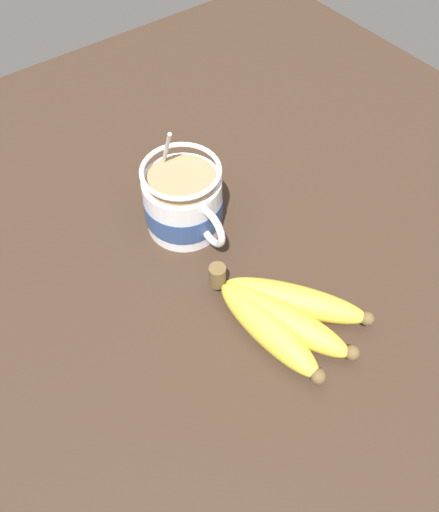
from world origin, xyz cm
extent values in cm
cube|color=#332319|center=(0.00, 0.00, 1.65)|extent=(110.76, 110.76, 3.29)
cylinder|color=silver|center=(-9.05, -0.22, 7.25)|extent=(9.81, 9.81, 7.91)
cylinder|color=navy|center=(-9.05, -0.22, 6.62)|extent=(10.01, 10.01, 3.33)
torus|color=silver|center=(-3.23, -0.22, 8.04)|extent=(5.46, 0.90, 5.46)
cylinder|color=#997551|center=(-9.05, -0.22, 11.31)|extent=(8.61, 8.61, 0.40)
torus|color=silver|center=(-9.05, -0.22, 12.80)|extent=(9.81, 9.81, 0.60)
cylinder|color=#B2B2B7|center=(-13.13, -0.22, 10.92)|extent=(5.21, 0.50, 12.44)
ellipsoid|color=#B2B2B7|center=(-10.77, -0.22, 4.79)|extent=(3.00, 2.00, 0.80)
cylinder|color=brown|center=(1.92, -2.77, 6.20)|extent=(2.00, 2.00, 3.00)
ellipsoid|color=gold|center=(10.28, -2.09, 5.16)|extent=(15.04, 4.93, 3.74)
sphere|color=brown|center=(17.65, -1.49, 5.16)|extent=(1.68, 1.68, 1.68)
ellipsoid|color=gold|center=(10.36, 0.40, 5.18)|extent=(16.33, 9.16, 3.76)
sphere|color=brown|center=(17.86, 3.22, 5.18)|extent=(1.69, 1.69, 1.69)
ellipsoid|color=gold|center=(9.32, 2.71, 5.12)|extent=(15.38, 12.71, 3.66)
sphere|color=brown|center=(15.92, 7.60, 5.12)|extent=(1.65, 1.65, 1.65)
camera|label=1|loc=(28.24, -22.04, 53.63)|focal=35.00mm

